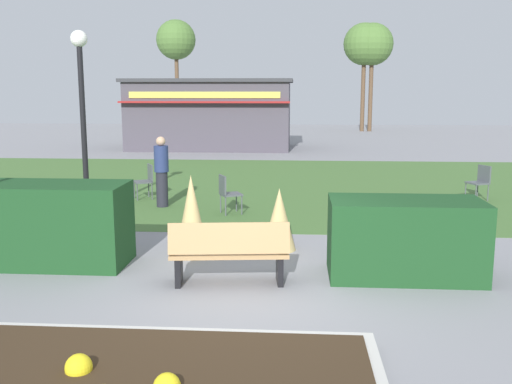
{
  "coord_description": "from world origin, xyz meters",
  "views": [
    {
      "loc": [
        0.54,
        -7.6,
        2.77
      ],
      "look_at": [
        -0.16,
        2.46,
        0.99
      ],
      "focal_mm": 40.55,
      "sensor_mm": 36.0,
      "label": 1
    }
  ],
  "objects_px": {
    "cafe_chair_east": "(146,179)",
    "tree_right_bg": "(176,41)",
    "food_kiosk": "(211,114)",
    "cafe_chair_center": "(480,180)",
    "cafe_chair_west": "(227,191)",
    "person_strolling": "(162,171)",
    "parked_car_west_slot": "(211,125)",
    "trash_bin": "(429,244)",
    "tree_center_bg": "(372,45)",
    "tree_left_bg": "(364,45)",
    "lamppost_mid": "(82,101)",
    "park_bench": "(229,253)"
  },
  "relations": [
    {
      "from": "park_bench",
      "to": "parked_car_west_slot",
      "type": "bearing_deg",
      "value": 98.99
    },
    {
      "from": "park_bench",
      "to": "lamppost_mid",
      "type": "bearing_deg",
      "value": 129.77
    },
    {
      "from": "trash_bin",
      "to": "tree_center_bg",
      "type": "bearing_deg",
      "value": 84.64
    },
    {
      "from": "tree_left_bg",
      "to": "tree_right_bg",
      "type": "distance_m",
      "value": 13.23
    },
    {
      "from": "lamppost_mid",
      "to": "parked_car_west_slot",
      "type": "relative_size",
      "value": 0.93
    },
    {
      "from": "cafe_chair_east",
      "to": "tree_center_bg",
      "type": "bearing_deg",
      "value": 70.99
    },
    {
      "from": "cafe_chair_center",
      "to": "tree_left_bg",
      "type": "distance_m",
      "value": 25.81
    },
    {
      "from": "tree_left_bg",
      "to": "tree_right_bg",
      "type": "height_order",
      "value": "tree_right_bg"
    },
    {
      "from": "tree_center_bg",
      "to": "cafe_chair_west",
      "type": "bearing_deg",
      "value": -103.41
    },
    {
      "from": "food_kiosk",
      "to": "tree_center_bg",
      "type": "bearing_deg",
      "value": 53.45
    },
    {
      "from": "food_kiosk",
      "to": "tree_left_bg",
      "type": "xyz_separation_m",
      "value": [
        8.57,
        12.32,
        4.1
      ]
    },
    {
      "from": "person_strolling",
      "to": "tree_center_bg",
      "type": "relative_size",
      "value": 0.23
    },
    {
      "from": "park_bench",
      "to": "tree_center_bg",
      "type": "distance_m",
      "value": 33.08
    },
    {
      "from": "cafe_chair_east",
      "to": "tree_right_bg",
      "type": "xyz_separation_m",
      "value": [
        -4.8,
        27.38,
        5.72
      ]
    },
    {
      "from": "person_strolling",
      "to": "parked_car_west_slot",
      "type": "relative_size",
      "value": 0.39
    },
    {
      "from": "person_strolling",
      "to": "parked_car_west_slot",
      "type": "distance_m",
      "value": 21.9
    },
    {
      "from": "cafe_chair_east",
      "to": "cafe_chair_center",
      "type": "distance_m",
      "value": 8.53
    },
    {
      "from": "tree_left_bg",
      "to": "lamppost_mid",
      "type": "bearing_deg",
      "value": -108.21
    },
    {
      "from": "cafe_chair_center",
      "to": "parked_car_west_slot",
      "type": "bearing_deg",
      "value": 115.95
    },
    {
      "from": "cafe_chair_west",
      "to": "cafe_chair_center",
      "type": "xyz_separation_m",
      "value": [
        6.22,
        2.11,
        0.0
      ]
    },
    {
      "from": "trash_bin",
      "to": "parked_car_west_slot",
      "type": "bearing_deg",
      "value": 105.31
    },
    {
      "from": "trash_bin",
      "to": "cafe_chair_center",
      "type": "bearing_deg",
      "value": 66.89
    },
    {
      "from": "lamppost_mid",
      "to": "cafe_chair_west",
      "type": "bearing_deg",
      "value": 6.14
    },
    {
      "from": "parked_car_west_slot",
      "to": "tree_right_bg",
      "type": "distance_m",
      "value": 9.26
    },
    {
      "from": "trash_bin",
      "to": "cafe_chair_west",
      "type": "relative_size",
      "value": 1.05
    },
    {
      "from": "trash_bin",
      "to": "cafe_chair_east",
      "type": "distance_m",
      "value": 8.27
    },
    {
      "from": "trash_bin",
      "to": "cafe_chair_west",
      "type": "distance_m",
      "value": 5.44
    },
    {
      "from": "trash_bin",
      "to": "food_kiosk",
      "type": "relative_size",
      "value": 0.12
    },
    {
      "from": "tree_left_bg",
      "to": "tree_center_bg",
      "type": "xyz_separation_m",
      "value": [
        0.51,
        -0.08,
        -0.02
      ]
    },
    {
      "from": "cafe_chair_east",
      "to": "park_bench",
      "type": "bearing_deg",
      "value": -65.97
    },
    {
      "from": "lamppost_mid",
      "to": "cafe_chair_east",
      "type": "height_order",
      "value": "lamppost_mid"
    },
    {
      "from": "cafe_chair_center",
      "to": "park_bench",
      "type": "bearing_deg",
      "value": -129.08
    },
    {
      "from": "food_kiosk",
      "to": "tree_right_bg",
      "type": "bearing_deg",
      "value": 107.92
    },
    {
      "from": "cafe_chair_west",
      "to": "food_kiosk",
      "type": "bearing_deg",
      "value": 99.66
    },
    {
      "from": "park_bench",
      "to": "tree_left_bg",
      "type": "distance_m",
      "value": 33.07
    },
    {
      "from": "food_kiosk",
      "to": "tree_left_bg",
      "type": "relative_size",
      "value": 1.08
    },
    {
      "from": "food_kiosk",
      "to": "cafe_chair_center",
      "type": "relative_size",
      "value": 8.78
    },
    {
      "from": "food_kiosk",
      "to": "cafe_chair_east",
      "type": "relative_size",
      "value": 8.78
    },
    {
      "from": "trash_bin",
      "to": "cafe_chair_center",
      "type": "xyz_separation_m",
      "value": [
        2.65,
        6.21,
        0.06
      ]
    },
    {
      "from": "trash_bin",
      "to": "food_kiosk",
      "type": "xyz_separation_m",
      "value": [
        -6.13,
        19.17,
        1.19
      ]
    },
    {
      "from": "food_kiosk",
      "to": "tree_center_bg",
      "type": "xyz_separation_m",
      "value": [
        9.08,
        12.24,
        4.08
      ]
    },
    {
      "from": "trash_bin",
      "to": "tree_left_bg",
      "type": "bearing_deg",
      "value": 85.57
    },
    {
      "from": "cafe_chair_east",
      "to": "tree_center_bg",
      "type": "relative_size",
      "value": 0.12
    },
    {
      "from": "trash_bin",
      "to": "cafe_chair_east",
      "type": "height_order",
      "value": "trash_bin"
    },
    {
      "from": "park_bench",
      "to": "person_strolling",
      "type": "relative_size",
      "value": 1.03
    },
    {
      "from": "park_bench",
      "to": "cafe_chair_east",
      "type": "height_order",
      "value": "park_bench"
    },
    {
      "from": "food_kiosk",
      "to": "cafe_chair_center",
      "type": "xyz_separation_m",
      "value": [
        8.78,
        -12.96,
        -1.12
      ]
    },
    {
      "from": "cafe_chair_west",
      "to": "parked_car_west_slot",
      "type": "distance_m",
      "value": 22.84
    },
    {
      "from": "cafe_chair_east",
      "to": "tree_right_bg",
      "type": "relative_size",
      "value": 0.12
    },
    {
      "from": "cafe_chair_west",
      "to": "person_strolling",
      "type": "height_order",
      "value": "person_strolling"
    }
  ]
}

